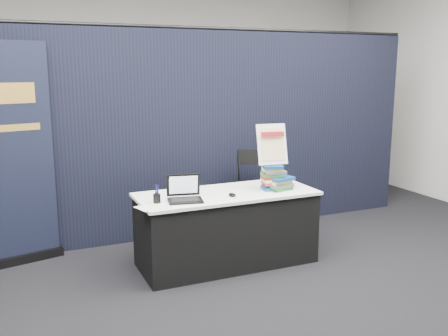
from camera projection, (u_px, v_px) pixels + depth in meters
floor at (250, 284)px, 4.65m from camera, size 8.00×8.00×0.00m
wall_back at (138, 82)px, 7.89m from camera, size 8.00×0.02×3.50m
drape_partition at (190, 135)px, 5.85m from camera, size 6.00×0.08×2.40m
display_table at (227, 228)px, 5.07m from camera, size 1.80×0.75×0.75m
laptop at (184, 195)px, 4.67m from camera, size 0.36×0.32×0.24m
mouse at (232, 195)px, 4.84m from camera, size 0.07×0.10×0.03m
brochure_left at (153, 207)px, 4.48m from camera, size 0.33×0.28×0.00m
brochure_mid at (188, 204)px, 4.56m from camera, size 0.32×0.24×0.00m
brochure_right at (203, 201)px, 4.68m from camera, size 0.30×0.25×0.00m
pen_cup at (157, 199)px, 4.59m from camera, size 0.07×0.07×0.09m
book_stack_tall at (273, 177)px, 5.09m from camera, size 0.24×0.21×0.26m
book_stack_short at (280, 183)px, 5.10m from camera, size 0.26×0.21×0.13m
info_sign at (272, 145)px, 5.05m from camera, size 0.32×0.17×0.42m
pullup_banner at (8, 169)px, 4.93m from camera, size 0.95×0.31×2.24m
stacking_chair at (263, 191)px, 5.76m from camera, size 0.57×0.58×1.04m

